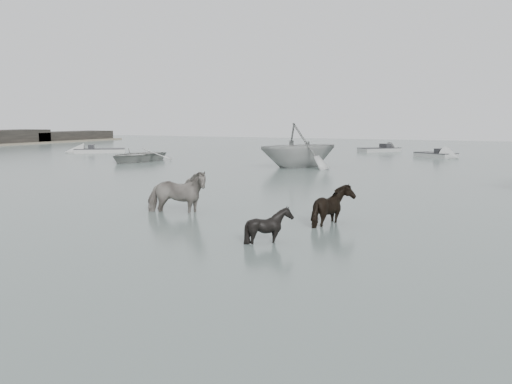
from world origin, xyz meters
TOP-DOWN VIEW (x-y plane):
  - ground at (0.00, 0.00)m, footprint 140.00×140.00m
  - pony_pinto at (-3.79, 1.92)m, footprint 2.34×1.61m
  - pony_dark at (1.62, 2.17)m, footprint 1.61×1.76m
  - pony_black at (0.90, -0.94)m, footprint 1.06×0.95m
  - rowboat_lead at (-18.99, 19.66)m, footprint 3.85×5.36m
  - rowboat_trail at (-6.55, 20.33)m, footprint 7.23×7.41m
  - skiff_outer at (-28.49, 26.75)m, footprint 5.85×5.08m
  - skiff_mid at (0.06, 33.72)m, footprint 4.70×3.92m
  - skiff_far at (-5.86, 39.29)m, footprint 4.70×5.20m

SIDE VIEW (x-z plane):
  - ground at x=0.00m, z-range 0.00..0.00m
  - skiff_outer at x=-28.49m, z-range 0.00..0.75m
  - skiff_mid at x=0.06m, z-range 0.00..0.75m
  - skiff_far at x=-5.86m, z-range 0.00..0.75m
  - rowboat_lead at x=-18.99m, z-range 0.00..1.10m
  - pony_black at x=0.90m, z-range 0.00..1.15m
  - pony_dark at x=1.62m, z-range 0.00..1.50m
  - pony_pinto at x=-3.79m, z-range 0.00..1.81m
  - rowboat_trail at x=-6.55m, z-range 0.00..2.97m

